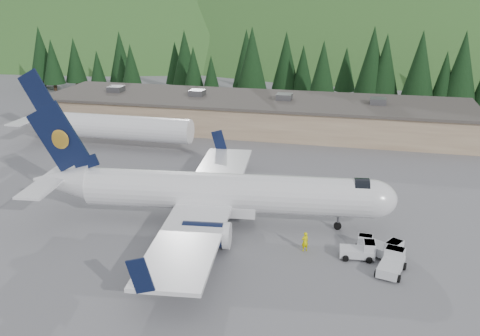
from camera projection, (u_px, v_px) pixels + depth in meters
name	position (u px, v px, depth m)	size (l,w,h in m)	color
ground	(227.00, 224.00, 54.68)	(600.00, 600.00, 0.00)	slate
airliner	(216.00, 193.00, 53.73)	(37.26, 35.03, 12.36)	white
second_airliner	(101.00, 125.00, 79.20)	(27.50, 11.00, 10.05)	white
baggage_tug_a	(361.00, 251.00, 47.59)	(3.18, 2.07, 1.64)	silver
baggage_tug_b	(385.00, 249.00, 47.70)	(3.81, 3.22, 1.82)	silver
baggage_tug_c	(392.00, 263.00, 45.34)	(2.76, 3.76, 1.83)	silver
terminal_building	(254.00, 113.00, 89.87)	(71.00, 17.00, 6.10)	#90775A
baggage_tug_d	(364.00, 246.00, 48.51)	(1.83, 2.84, 1.47)	silver
ramp_worker	(305.00, 242.00, 48.80)	(0.69, 0.45, 1.88)	#E0DA00
tree_line	(300.00, 65.00, 107.53)	(114.07, 18.09, 14.34)	black
hills	(440.00, 212.00, 261.13)	(614.00, 330.00, 300.00)	#29551F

